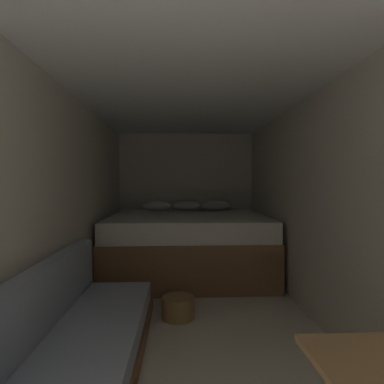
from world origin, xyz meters
TOP-DOWN VIEW (x-y plane):
  - ground_plane at (0.00, 2.13)m, footprint 7.52×7.52m
  - wall_back at (0.00, 4.92)m, footprint 2.38×0.05m
  - wall_left at (-1.17, 2.13)m, footprint 0.05×5.52m
  - wall_right at (1.17, 2.13)m, footprint 0.05×5.52m
  - ceiling_slab at (0.00, 2.13)m, footprint 2.38×5.52m
  - bed at (0.00, 3.95)m, footprint 2.16×1.81m
  - sofa_left at (-0.82, 1.27)m, footprint 0.73×2.94m
  - wicker_basket at (-0.13, 2.54)m, footprint 0.32×0.32m

SIDE VIEW (x-z plane):
  - ground_plane at x=0.00m, z-range 0.00..0.00m
  - wicker_basket at x=-0.13m, z-range 0.00..0.20m
  - sofa_left at x=-0.82m, z-range -0.15..0.59m
  - bed at x=0.00m, z-range -0.07..0.93m
  - wall_back at x=0.00m, z-range 0.00..2.15m
  - wall_left at x=-1.17m, z-range 0.00..2.15m
  - wall_right at x=1.17m, z-range 0.00..2.15m
  - ceiling_slab at x=0.00m, z-range 2.15..2.20m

